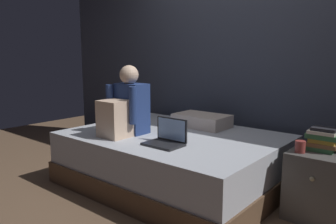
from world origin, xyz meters
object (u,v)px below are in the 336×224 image
at_px(person_sitting, 125,108).
at_px(bed, 173,159).
at_px(pillow, 202,120).
at_px(nightstand, 320,185).
at_px(book_stack, 323,140).
at_px(mug, 300,147).
at_px(laptop, 166,138).

bearing_deg(person_sitting, bed, 41.97).
relative_size(person_sitting, pillow, 1.17).
distance_m(nightstand, pillow, 1.34).
height_order(nightstand, pillow, pillow).
distance_m(book_stack, mug, 0.20).
relative_size(pillow, mug, 6.22).
xyz_separation_m(pillow, mug, (1.15, -0.38, 0.00)).
height_order(nightstand, laptop, laptop).
height_order(person_sitting, pillow, person_sitting).
distance_m(person_sitting, pillow, 0.86).
bearing_deg(bed, laptop, -60.03).
bearing_deg(nightstand, bed, -171.77).
bearing_deg(book_stack, laptop, -152.81).
bearing_deg(pillow, mug, -18.39).
height_order(nightstand, mug, mug).
bearing_deg(nightstand, mug, -137.31).
distance_m(nightstand, book_stack, 0.35).
distance_m(laptop, book_stack, 1.23).
xyz_separation_m(bed, person_sitting, (-0.34, -0.31, 0.51)).
bearing_deg(book_stack, mug, -127.19).
distance_m(bed, nightstand, 1.31).
height_order(laptop, book_stack, laptop).
xyz_separation_m(book_stack, mug, (-0.12, -0.15, -0.04)).
bearing_deg(mug, book_stack, 52.81).
distance_m(nightstand, mug, 0.36).
height_order(person_sitting, laptop, person_sitting).
bearing_deg(nightstand, pillow, 168.42).
bearing_deg(bed, mug, 3.33).
xyz_separation_m(nightstand, book_stack, (-0.01, 0.03, 0.35)).
xyz_separation_m(laptop, mug, (0.97, 0.41, 0.01)).
relative_size(bed, laptop, 6.25).
bearing_deg(bed, person_sitting, -138.03).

